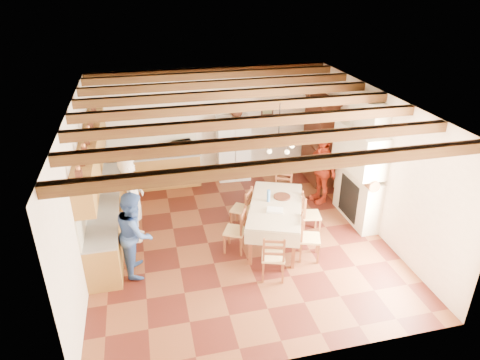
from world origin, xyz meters
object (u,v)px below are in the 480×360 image
chair_right_near (310,237)px  chair_end_near (273,256)px  dining_table (276,208)px  person_woman_red (322,169)px  hutch (319,140)px  chair_right_far (311,214)px  microwave (183,147)px  chair_left_near (235,230)px  person_woman_blue (135,233)px  person_man (133,199)px  refrigerator (233,147)px  chair_end_far (282,193)px  chair_left_far (241,208)px

chair_right_near → chair_end_near: size_ratio=1.00×
dining_table → chair_end_near: chair_end_near is taller
chair_end_near → person_woman_red: 3.28m
hutch → chair_right_far: bearing=-114.1°
chair_right_near → microwave: bearing=46.1°
chair_left_near → chair_end_near: same height
chair_right_far → person_woman_blue: (-3.64, -0.42, 0.35)m
person_man → person_woman_blue: 1.13m
refrigerator → microwave: bearing=-174.3°
chair_right_near → chair_right_far: bearing=-3.9°
refrigerator → chair_end_near: (-0.22, -4.40, -0.39)m
refrigerator → chair_end_far: bearing=-69.5°
person_woman_blue → chair_right_far: bearing=-81.3°
chair_right_near → person_woman_blue: size_ratio=0.58×
refrigerator → chair_end_near: size_ratio=1.81×
chair_left_near → person_woman_red: bearing=149.0°
person_woman_red → chair_left_far: bearing=-82.5°
chair_right_near → refrigerator: bearing=28.3°
hutch → dining_table: (-2.02, -2.60, -0.35)m
person_man → person_woman_red: person_man is taller
person_man → dining_table: bearing=-102.2°
chair_end_near → chair_left_far: bearing=-66.9°
chair_right_near → chair_end_far: same height
dining_table → chair_right_near: size_ratio=2.32×
chair_left_far → chair_right_far: same height
chair_left_far → person_woman_red: (2.18, 0.75, 0.38)m
refrigerator → microwave: 1.36m
chair_left_near → chair_end_far: size_ratio=1.00×
chair_end_far → person_woman_red: person_woman_red is taller
chair_right_far → person_woman_red: person_woman_red is taller
refrigerator → microwave: refrigerator is taller
hutch → chair_end_far: bearing=-134.1°
chair_right_far → person_woman_red: 1.61m
chair_left_near → chair_right_near: (1.37, -0.59, 0.00)m
chair_right_far → dining_table: bearing=106.2°
refrigerator → dining_table: refrigerator is taller
chair_left_near → chair_right_far: bearing=124.4°
chair_right_far → chair_end_near: same height
chair_end_near → person_woman_blue: person_woman_blue is taller
refrigerator → person_woman_red: 2.56m
chair_right_far → chair_end_far: 1.09m
person_woman_blue → person_woman_red: 4.77m
refrigerator → dining_table: size_ratio=0.78×
chair_left_far → dining_table: bearing=73.8°
refrigerator → microwave: size_ratio=3.38×
hutch → chair_end_far: size_ratio=2.36×
chair_end_far → microwave: bearing=161.9°
dining_table → person_woman_red: person_woman_red is taller
person_woman_blue → person_woman_red: bearing=-66.2°
hutch → chair_end_far: (-1.49, -1.47, -0.65)m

